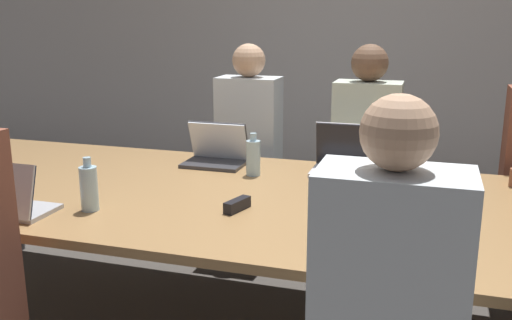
% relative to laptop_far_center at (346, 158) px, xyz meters
% --- Properties ---
extents(curtain_wall, '(12.00, 0.06, 2.80)m').
position_rel_laptop_far_center_xyz_m(curtain_wall, '(-0.16, 1.85, 0.59)').
color(curtain_wall, '#BCB7B2').
rests_on(curtain_wall, ground_plane).
extents(conference_table, '(4.50, 1.48, 0.74)m').
position_rel_laptop_far_center_xyz_m(conference_table, '(-0.16, -0.56, -0.12)').
color(conference_table, '#9E7547').
rests_on(conference_table, ground_plane).
extents(laptop_far_center, '(0.36, 0.26, 0.26)m').
position_rel_laptop_far_center_xyz_m(laptop_far_center, '(0.00, 0.00, 0.00)').
color(laptop_far_center, silver).
rests_on(laptop_far_center, conference_table).
extents(person_far_center, '(0.40, 0.24, 1.41)m').
position_rel_laptop_far_center_xyz_m(person_far_center, '(0.06, 0.43, -0.12)').
color(person_far_center, '#2D2D38').
rests_on(person_far_center, ground_plane).
extents(laptop_far_midleft, '(0.35, 0.25, 0.24)m').
position_rel_laptop_far_center_xyz_m(laptop_far_midleft, '(-0.74, -0.05, -0.00)').
color(laptop_far_midleft, '#333338').
rests_on(laptop_far_midleft, conference_table).
extents(person_far_midleft, '(0.40, 0.24, 1.40)m').
position_rel_laptop_far_center_xyz_m(person_far_midleft, '(-0.71, 0.47, -0.13)').
color(person_far_midleft, '#2D2D38').
rests_on(person_far_midleft, ground_plane).
extents(bottle_far_midleft, '(0.08, 0.08, 0.23)m').
position_rel_laptop_far_center_xyz_m(bottle_far_midleft, '(-0.46, -0.21, 0.02)').
color(bottle_far_midleft, '#ADD1E0').
rests_on(bottle_far_midleft, conference_table).
extents(laptop_near_left, '(0.33, 0.24, 0.24)m').
position_rel_laptop_far_center_xyz_m(laptop_near_left, '(-1.26, -1.13, -0.01)').
color(laptop_near_left, '#B7B7BC').
rests_on(laptop_near_left, conference_table).
extents(bottle_near_left, '(0.08, 0.08, 0.24)m').
position_rel_laptop_far_center_xyz_m(bottle_near_left, '(-0.98, -0.97, 0.03)').
color(bottle_near_left, '#ADD1E0').
rests_on(bottle_near_left, conference_table).
extents(laptop_near_midright, '(0.35, 0.24, 0.24)m').
position_rel_laptop_far_center_xyz_m(laptop_near_midright, '(0.27, -1.14, -0.01)').
color(laptop_near_midright, '#333338').
rests_on(laptop_near_midright, conference_table).
extents(stapler, '(0.09, 0.16, 0.05)m').
position_rel_laptop_far_center_xyz_m(stapler, '(-0.36, -0.78, -0.05)').
color(stapler, black).
rests_on(stapler, conference_table).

